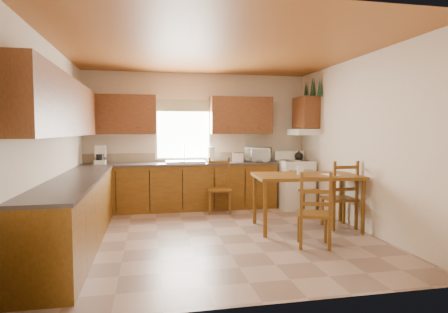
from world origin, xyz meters
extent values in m
plane|color=#8E725E|center=(0.00, 0.00, 0.00)|extent=(4.50, 4.50, 0.00)
plane|color=#955220|center=(0.00, 0.00, 2.70)|extent=(4.50, 4.50, 0.00)
plane|color=beige|center=(-2.25, 0.00, 1.35)|extent=(4.50, 4.50, 0.00)
plane|color=beige|center=(2.25, 0.00, 1.35)|extent=(4.50, 4.50, 0.00)
plane|color=beige|center=(0.00, 2.25, 1.35)|extent=(4.50, 4.50, 0.00)
plane|color=beige|center=(0.00, -2.25, 1.35)|extent=(4.50, 4.50, 0.00)
cube|color=brown|center=(-0.38, 1.95, 0.44)|extent=(3.75, 0.60, 0.88)
cube|color=brown|center=(-1.95, -0.15, 0.44)|extent=(0.60, 3.60, 0.88)
cube|color=#3F3735|center=(-0.38, 1.95, 0.90)|extent=(3.75, 0.63, 0.04)
cube|color=#3F3735|center=(-1.95, -0.15, 0.90)|extent=(0.63, 3.60, 0.04)
cube|color=gray|center=(-0.38, 2.24, 1.01)|extent=(3.75, 0.01, 0.18)
cube|color=brown|center=(-1.55, 2.08, 1.85)|extent=(1.41, 0.33, 0.75)
cube|color=brown|center=(0.86, 2.08, 1.85)|extent=(1.25, 0.33, 0.75)
cube|color=brown|center=(-2.08, -0.15, 1.85)|extent=(0.33, 3.60, 0.75)
cube|color=brown|center=(2.08, 1.65, 1.90)|extent=(0.33, 0.62, 0.62)
cube|color=silver|center=(2.03, 1.65, 1.52)|extent=(0.44, 0.62, 0.12)
cube|color=silver|center=(-0.30, 2.22, 1.55)|extent=(1.13, 0.02, 1.18)
cube|color=white|center=(-0.30, 2.21, 1.55)|extent=(1.05, 0.01, 1.10)
cube|color=#536B38|center=(-0.30, 2.19, 2.05)|extent=(1.19, 0.01, 0.24)
cube|color=silver|center=(-0.30, 1.95, 0.94)|extent=(0.75, 0.45, 0.04)
cone|color=#154123|center=(2.21, 1.33, 2.38)|extent=(0.22, 0.22, 0.36)
cone|color=#154123|center=(2.21, 1.65, 2.42)|extent=(0.22, 0.22, 0.36)
cone|color=#154123|center=(2.21, 1.97, 2.38)|extent=(0.22, 0.22, 0.36)
cube|color=silver|center=(1.86, 1.66, 0.47)|extent=(0.63, 0.65, 0.93)
cube|color=silver|center=(-1.89, 1.96, 1.09)|extent=(0.28, 0.30, 0.35)
cylinder|color=white|center=(0.22, 1.94, 1.08)|extent=(0.17, 0.17, 0.31)
cube|color=silver|center=(0.76, 1.92, 1.01)|extent=(0.24, 0.18, 0.18)
imported|color=silver|center=(1.19, 1.95, 1.06)|extent=(0.58, 0.51, 0.29)
cube|color=brown|center=(1.43, 0.11, 0.43)|extent=(1.68, 1.05, 0.86)
cube|color=brown|center=(1.17, -0.75, 0.50)|extent=(0.53, 0.52, 1.01)
cube|color=brown|center=(1.99, 0.09, 0.53)|extent=(0.46, 0.44, 1.07)
cube|color=brown|center=(0.31, 1.51, 0.51)|extent=(0.48, 0.47, 1.02)
cube|color=brown|center=(1.99, 1.45, 0.48)|extent=(0.50, 0.48, 0.95)
cube|color=white|center=(1.79, 0.03, 0.86)|extent=(0.24, 0.29, 0.00)
cube|color=white|center=(1.34, 0.13, 0.93)|extent=(0.10, 0.03, 0.13)
camera|label=1|loc=(-0.98, -5.34, 1.55)|focal=30.00mm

